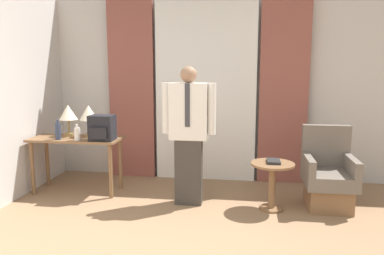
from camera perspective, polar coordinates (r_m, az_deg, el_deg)
wall_back at (r=5.48m, az=2.21°, el=6.28°), size 10.00×0.06×2.70m
curtain_sheer_center at (r=5.35m, az=2.07°, el=5.57°), size 1.43×0.06×2.58m
curtain_drape_left at (r=5.57m, az=-9.20°, el=5.61°), size 0.67×0.06×2.58m
curtain_drape_right at (r=5.35m, az=13.81°, el=5.31°), size 0.67×0.06×2.58m
desk at (r=5.10m, az=-17.22°, el=-2.81°), size 1.17×0.49×0.72m
table_lamp_left at (r=5.19m, az=-18.35°, el=2.03°), size 0.24×0.24×0.42m
table_lamp_right at (r=5.07m, az=-15.48°, el=2.00°), size 0.24×0.24×0.42m
bottle_near_edge at (r=5.02m, az=-19.75°, el=-0.54°), size 0.07×0.07×0.26m
bottle_by_lamp at (r=4.88m, az=-17.08°, el=-0.92°), size 0.08×0.08×0.21m
backpack at (r=4.80m, az=-13.54°, el=-0.07°), size 0.30×0.26×0.32m
person at (r=4.39m, az=-0.50°, el=-0.52°), size 0.64×0.21×1.64m
armchair at (r=4.70m, az=20.00°, el=-7.30°), size 0.56×0.62×0.94m
side_table at (r=4.41m, az=12.11°, el=-7.54°), size 0.50×0.50×0.55m
book at (r=4.38m, az=12.31°, el=-5.05°), size 0.15×0.23×0.03m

